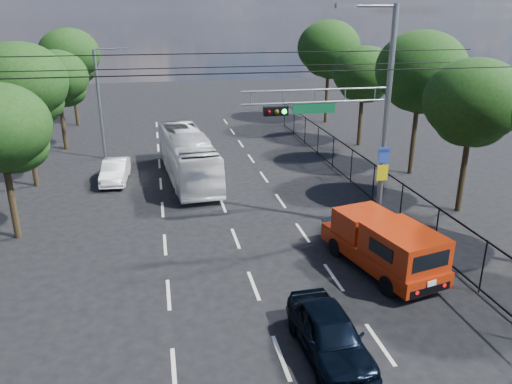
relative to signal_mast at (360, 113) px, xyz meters
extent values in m
plane|color=black|center=(-5.28, -7.99, -5.24)|extent=(120.00, 120.00, 0.00)
cube|color=beige|center=(-8.28, -7.99, -5.24)|extent=(0.12, 2.00, 0.01)
cube|color=beige|center=(-8.28, -3.99, -5.24)|extent=(0.12, 2.00, 0.01)
cube|color=beige|center=(-8.28, 0.01, -5.24)|extent=(0.12, 2.00, 0.01)
cube|color=beige|center=(-8.28, 4.01, -5.24)|extent=(0.12, 2.00, 0.01)
cube|color=beige|center=(-8.28, 8.01, -5.24)|extent=(0.12, 2.00, 0.01)
cube|color=beige|center=(-8.28, 12.01, -5.24)|extent=(0.12, 2.00, 0.01)
cube|color=beige|center=(-8.28, 16.01, -5.24)|extent=(0.12, 2.00, 0.01)
cube|color=beige|center=(-8.28, 20.01, -5.24)|extent=(0.12, 2.00, 0.01)
cube|color=beige|center=(-8.28, 24.01, -5.24)|extent=(0.12, 2.00, 0.01)
cube|color=beige|center=(-5.28, -7.99, -5.24)|extent=(0.12, 2.00, 0.01)
cube|color=beige|center=(-5.28, -3.99, -5.24)|extent=(0.12, 2.00, 0.01)
cube|color=beige|center=(-5.28, 0.01, -5.24)|extent=(0.12, 2.00, 0.01)
cube|color=beige|center=(-5.28, 4.01, -5.24)|extent=(0.12, 2.00, 0.01)
cube|color=beige|center=(-5.28, 8.01, -5.24)|extent=(0.12, 2.00, 0.01)
cube|color=beige|center=(-5.28, 12.01, -5.24)|extent=(0.12, 2.00, 0.01)
cube|color=beige|center=(-5.28, 16.01, -5.24)|extent=(0.12, 2.00, 0.01)
cube|color=beige|center=(-5.28, 20.01, -5.24)|extent=(0.12, 2.00, 0.01)
cube|color=beige|center=(-5.28, 24.01, -5.24)|extent=(0.12, 2.00, 0.01)
cube|color=beige|center=(-2.28, -7.99, -5.24)|extent=(0.12, 2.00, 0.01)
cube|color=beige|center=(-2.28, -3.99, -5.24)|extent=(0.12, 2.00, 0.01)
cube|color=beige|center=(-2.28, 0.01, -5.24)|extent=(0.12, 2.00, 0.01)
cube|color=beige|center=(-2.28, 4.01, -5.24)|extent=(0.12, 2.00, 0.01)
cube|color=beige|center=(-2.28, 8.01, -5.24)|extent=(0.12, 2.00, 0.01)
cube|color=beige|center=(-2.28, 12.01, -5.24)|extent=(0.12, 2.00, 0.01)
cube|color=beige|center=(-2.28, 16.01, -5.24)|extent=(0.12, 2.00, 0.01)
cube|color=beige|center=(-2.28, 20.01, -5.24)|extent=(0.12, 2.00, 0.01)
cube|color=beige|center=(-2.28, 24.01, -5.24)|extent=(0.12, 2.00, 0.01)
cylinder|color=slate|center=(1.22, 0.01, -0.49)|extent=(0.24, 0.24, 9.50)
cylinder|color=slate|center=(0.22, 0.01, 4.16)|extent=(2.00, 0.10, 0.10)
cube|color=slate|center=(-0.88, 0.01, 4.16)|extent=(0.80, 0.25, 0.18)
cylinder|color=slate|center=(-1.88, 0.01, 1.01)|extent=(6.20, 0.08, 0.08)
cylinder|color=slate|center=(-1.88, 0.01, 0.51)|extent=(6.20, 0.08, 0.08)
cube|color=black|center=(-3.58, 0.01, 0.21)|extent=(1.00, 0.28, 0.35)
sphere|color=#3F0505|center=(-3.90, -0.14, 0.21)|extent=(0.20, 0.20, 0.20)
sphere|color=#4C3805|center=(-3.58, -0.14, 0.21)|extent=(0.20, 0.20, 0.20)
sphere|color=#0CE533|center=(-3.26, -0.14, 0.21)|extent=(0.20, 0.20, 0.20)
cube|color=#0B512D|center=(-1.98, 0.01, 0.26)|extent=(1.80, 0.05, 0.40)
cube|color=#243EA9|center=(1.20, -0.13, -1.84)|extent=(0.50, 0.04, 0.70)
cube|color=#D8C10B|center=(1.20, -0.13, -2.64)|extent=(0.50, 0.04, 0.70)
cylinder|color=slate|center=(0.62, 0.01, 0.76)|extent=(0.05, 0.05, 0.50)
cylinder|color=slate|center=(-0.68, 0.01, 0.76)|extent=(0.05, 0.05, 0.50)
cylinder|color=slate|center=(-1.98, 0.01, 0.76)|extent=(0.05, 0.05, 0.50)
cylinder|color=slate|center=(-3.28, 0.01, 0.76)|extent=(0.05, 0.05, 0.50)
cylinder|color=slate|center=(-4.58, 0.01, 0.76)|extent=(0.05, 0.05, 0.50)
cylinder|color=slate|center=(-11.78, 14.01, -1.74)|extent=(0.18, 0.18, 7.00)
cylinder|color=slate|center=(-10.98, 14.01, 1.76)|extent=(1.60, 0.09, 0.09)
cube|color=slate|center=(-10.08, 14.01, 1.76)|extent=(0.60, 0.22, 0.15)
cylinder|color=black|center=(-5.28, -1.99, 1.96)|extent=(22.00, 0.04, 0.04)
cylinder|color=black|center=(-5.28, 1.51, 2.36)|extent=(22.00, 0.04, 0.04)
cylinder|color=black|center=(-5.28, 3.01, 1.66)|extent=(22.00, 0.04, 0.04)
cube|color=black|center=(2.32, 4.01, -3.29)|extent=(0.04, 34.00, 0.06)
cube|color=black|center=(2.32, 4.01, -5.09)|extent=(0.04, 34.00, 0.06)
cylinder|color=black|center=(2.32, -5.99, -4.24)|extent=(0.06, 0.06, 2.00)
cylinder|color=black|center=(2.32, -2.99, -4.24)|extent=(0.06, 0.06, 2.00)
cylinder|color=black|center=(2.32, 0.01, -4.24)|extent=(0.06, 0.06, 2.00)
cylinder|color=black|center=(2.32, 3.01, -4.24)|extent=(0.06, 0.06, 2.00)
cylinder|color=black|center=(2.32, 6.01, -4.24)|extent=(0.06, 0.06, 2.00)
cylinder|color=black|center=(2.32, 9.01, -4.24)|extent=(0.06, 0.06, 2.00)
cylinder|color=black|center=(2.32, 12.01, -4.24)|extent=(0.06, 0.06, 2.00)
cylinder|color=black|center=(2.32, 15.01, -4.24)|extent=(0.06, 0.06, 2.00)
cylinder|color=black|center=(2.32, 18.01, -4.24)|extent=(0.06, 0.06, 2.00)
cylinder|color=black|center=(2.32, 21.01, -4.24)|extent=(0.06, 0.06, 2.00)
cylinder|color=black|center=(5.92, 1.01, -3.14)|extent=(0.28, 0.28, 4.20)
ellipsoid|color=black|center=(5.92, 1.01, 0.16)|extent=(4.50, 4.50, 3.83)
ellipsoid|color=black|center=(6.32, 1.31, -0.89)|extent=(3.00, 3.00, 2.40)
ellipsoid|color=black|center=(5.57, 0.81, -0.74)|extent=(2.85, 2.85, 2.28)
cylinder|color=black|center=(6.52, 7.01, -2.86)|extent=(0.28, 0.28, 4.76)
ellipsoid|color=black|center=(6.52, 7.01, 0.88)|extent=(5.10, 5.10, 4.33)
ellipsoid|color=black|center=(6.92, 7.31, -0.31)|extent=(3.40, 3.40, 2.72)
ellipsoid|color=black|center=(6.17, 6.81, -0.14)|extent=(3.23, 3.23, 2.58)
cylinder|color=black|center=(6.12, 14.01, -3.23)|extent=(0.28, 0.28, 4.03)
ellipsoid|color=black|center=(6.12, 14.01, -0.06)|extent=(4.32, 4.32, 3.67)
ellipsoid|color=black|center=(6.52, 14.31, -1.07)|extent=(2.88, 2.88, 2.30)
ellipsoid|color=black|center=(5.77, 13.81, -0.92)|extent=(2.74, 2.74, 2.19)
cylinder|color=black|center=(6.32, 22.01, -2.78)|extent=(0.28, 0.28, 4.93)
ellipsoid|color=black|center=(6.32, 22.01, 1.09)|extent=(5.28, 5.28, 4.49)
ellipsoid|color=black|center=(6.72, 22.31, -0.14)|extent=(3.52, 3.52, 2.82)
ellipsoid|color=black|center=(5.97, 21.81, 0.04)|extent=(3.34, 3.34, 2.68)
cylinder|color=black|center=(-14.48, 2.01, -3.34)|extent=(0.28, 0.28, 3.81)
ellipsoid|color=black|center=(-14.08, 2.31, -1.30)|extent=(2.72, 2.72, 2.18)
cylinder|color=black|center=(-15.08, 9.01, -3.00)|extent=(0.28, 0.28, 4.48)
ellipsoid|color=black|center=(-15.08, 9.01, 0.52)|extent=(4.80, 4.80, 4.08)
ellipsoid|color=black|center=(-14.68, 9.31, -0.60)|extent=(3.20, 3.20, 2.56)
ellipsoid|color=black|center=(-15.43, 8.81, -0.44)|extent=(3.04, 3.04, 2.43)
cylinder|color=black|center=(-14.68, 17.01, -3.28)|extent=(0.28, 0.28, 3.92)
ellipsoid|color=black|center=(-14.68, 17.01, -0.20)|extent=(4.20, 4.20, 3.57)
ellipsoid|color=black|center=(-14.28, 17.31, -1.18)|extent=(2.80, 2.80, 2.24)
ellipsoid|color=black|center=(-15.03, 16.81, -1.04)|extent=(2.66, 2.66, 2.13)
cylinder|color=black|center=(-14.88, 25.01, -2.95)|extent=(0.28, 0.28, 4.59)
ellipsoid|color=black|center=(-14.88, 25.01, 0.66)|extent=(4.92, 4.92, 4.18)
ellipsoid|color=black|center=(-14.48, 25.31, -0.49)|extent=(3.28, 3.28, 2.62)
ellipsoid|color=black|center=(-15.23, 24.81, -0.32)|extent=(3.12, 3.12, 2.49)
cylinder|color=black|center=(-1.60, -2.34, -4.87)|extent=(0.43, 0.78, 0.74)
cylinder|color=black|center=(0.15, -1.95, -4.87)|extent=(0.43, 0.78, 0.74)
cylinder|color=black|center=(-0.87, -5.53, -4.87)|extent=(0.43, 0.78, 0.74)
cylinder|color=black|center=(0.88, -5.13, -4.87)|extent=(0.43, 0.78, 0.74)
cube|color=#922007|center=(-0.36, -3.74, -4.59)|extent=(3.13, 5.59, 0.59)
cube|color=#922007|center=(-0.89, -1.43, -4.50)|extent=(2.03, 1.00, 0.58)
cube|color=black|center=(-0.95, -1.15, -4.24)|extent=(1.84, 0.81, 0.32)
cube|color=#922007|center=(-0.63, -2.56, -3.82)|extent=(2.21, 2.02, 1.00)
cube|color=black|center=(-0.45, -3.33, -3.77)|extent=(1.61, 0.42, 0.58)
cube|color=#922007|center=(-0.10, -4.87, -3.75)|extent=(2.51, 3.06, 1.11)
cube|color=black|center=(0.86, -4.65, -3.71)|extent=(0.32, 1.24, 0.47)
cube|color=black|center=(-1.07, -5.09, -3.71)|extent=(0.32, 1.24, 0.47)
cube|color=black|center=(0.19, -6.16, -3.71)|extent=(1.50, 0.39, 0.58)
cube|color=black|center=(0.22, -6.29, -4.72)|extent=(1.66, 0.46, 0.27)
cube|color=silver|center=(0.23, -6.33, -4.45)|extent=(0.37, 0.11, 0.19)
imported|color=black|center=(-3.92, -8.12, -4.56)|extent=(1.76, 4.08, 1.37)
imported|color=silver|center=(-6.65, 8.62, -3.91)|extent=(3.05, 9.76, 2.67)
imported|color=white|center=(-10.78, 8.91, -4.62)|extent=(1.58, 3.87, 1.25)
camera|label=1|loc=(-8.29, -19.26, 3.98)|focal=35.00mm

